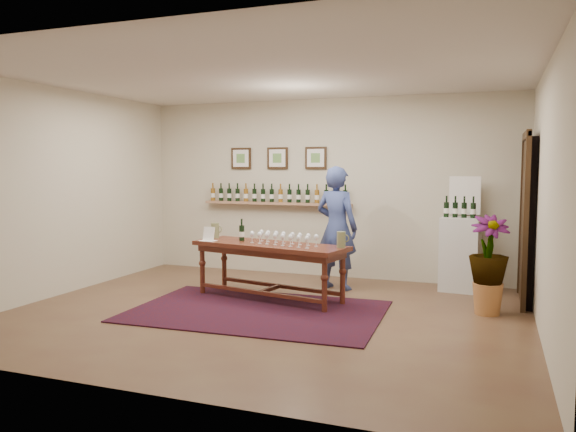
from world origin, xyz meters
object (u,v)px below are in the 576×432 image
(display_pedestal, at_px, (460,254))
(person, at_px, (337,228))
(potted_plant, at_px, (488,265))
(tasting_table, at_px, (270,252))

(display_pedestal, xyz_separation_m, person, (-1.66, -0.52, 0.36))
(display_pedestal, bearing_deg, potted_plant, -72.86)
(tasting_table, relative_size, display_pedestal, 2.11)
(tasting_table, bearing_deg, potted_plant, 16.11)
(display_pedestal, relative_size, person, 0.59)
(potted_plant, relative_size, person, 0.58)
(person, bearing_deg, potted_plant, 175.88)
(tasting_table, xyz_separation_m, person, (0.65, 0.93, 0.25))
(display_pedestal, bearing_deg, person, -162.67)
(potted_plant, bearing_deg, person, 160.33)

